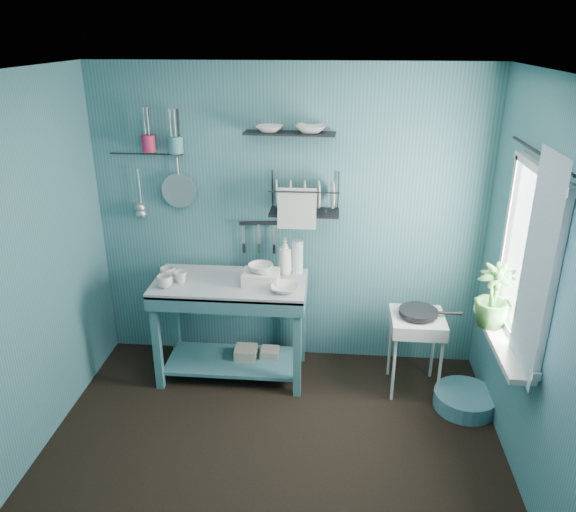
# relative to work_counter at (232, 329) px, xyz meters

# --- Properties ---
(floor) EXTENTS (3.20, 3.20, 0.00)m
(floor) POSITION_rel_work_counter_xyz_m (0.44, -1.12, -0.43)
(floor) COLOR black
(floor) RESTS_ON ground
(ceiling) EXTENTS (3.20, 3.20, 0.00)m
(ceiling) POSITION_rel_work_counter_xyz_m (0.44, -1.12, 2.07)
(ceiling) COLOR silver
(ceiling) RESTS_ON ground
(wall_back) EXTENTS (3.20, 0.00, 3.20)m
(wall_back) POSITION_rel_work_counter_xyz_m (0.44, 0.38, 0.82)
(wall_back) COLOR #34646B
(wall_back) RESTS_ON ground
(wall_front) EXTENTS (3.20, 0.00, 3.20)m
(wall_front) POSITION_rel_work_counter_xyz_m (0.44, -2.62, 0.82)
(wall_front) COLOR #34646B
(wall_front) RESTS_ON ground
(wall_left) EXTENTS (0.00, 3.00, 3.00)m
(wall_left) POSITION_rel_work_counter_xyz_m (-1.16, -1.12, 0.82)
(wall_left) COLOR #34646B
(wall_left) RESTS_ON ground
(wall_right) EXTENTS (0.00, 3.00, 3.00)m
(wall_right) POSITION_rel_work_counter_xyz_m (2.04, -1.12, 0.82)
(wall_right) COLOR #34646B
(wall_right) RESTS_ON ground
(work_counter) EXTENTS (1.25, 0.69, 0.86)m
(work_counter) POSITION_rel_work_counter_xyz_m (0.00, 0.00, 0.00)
(work_counter) COLOR #33666D
(work_counter) RESTS_ON floor
(mug_left) EXTENTS (0.12, 0.12, 0.10)m
(mug_left) POSITION_rel_work_counter_xyz_m (-0.48, -0.16, 0.48)
(mug_left) COLOR silver
(mug_left) RESTS_ON work_counter
(mug_mid) EXTENTS (0.14, 0.14, 0.09)m
(mug_mid) POSITION_rel_work_counter_xyz_m (-0.38, -0.06, 0.48)
(mug_mid) COLOR silver
(mug_mid) RESTS_ON work_counter
(mug_right) EXTENTS (0.17, 0.17, 0.10)m
(mug_right) POSITION_rel_work_counter_xyz_m (-0.50, 0.00, 0.48)
(mug_right) COLOR silver
(mug_right) RESTS_ON work_counter
(wash_tub) EXTENTS (0.28, 0.22, 0.10)m
(wash_tub) POSITION_rel_work_counter_xyz_m (0.25, -0.02, 0.48)
(wash_tub) COLOR silver
(wash_tub) RESTS_ON work_counter
(tub_bowl) EXTENTS (0.19, 0.19, 0.06)m
(tub_bowl) POSITION_rel_work_counter_xyz_m (0.25, -0.02, 0.56)
(tub_bowl) COLOR silver
(tub_bowl) RESTS_ON wash_tub
(soap_bottle) EXTENTS (0.12, 0.12, 0.30)m
(soap_bottle) POSITION_rel_work_counter_xyz_m (0.42, 0.20, 0.58)
(soap_bottle) COLOR silver
(soap_bottle) RESTS_ON work_counter
(water_bottle) EXTENTS (0.09, 0.09, 0.28)m
(water_bottle) POSITION_rel_work_counter_xyz_m (0.52, 0.22, 0.57)
(water_bottle) COLOR silver
(water_bottle) RESTS_ON work_counter
(counter_bowl) EXTENTS (0.22, 0.22, 0.05)m
(counter_bowl) POSITION_rel_work_counter_xyz_m (0.45, -0.15, 0.46)
(counter_bowl) COLOR silver
(counter_bowl) RESTS_ON work_counter
(hotplate_stand) EXTENTS (0.42, 0.42, 0.66)m
(hotplate_stand) POSITION_rel_work_counter_xyz_m (1.48, -0.08, -0.10)
(hotplate_stand) COLOR beige
(hotplate_stand) RESTS_ON floor
(frying_pan) EXTENTS (0.30, 0.30, 0.03)m
(frying_pan) POSITION_rel_work_counter_xyz_m (1.48, -0.08, 0.26)
(frying_pan) COLOR black
(frying_pan) RESTS_ON hotplate_stand
(knife_strip) EXTENTS (0.32, 0.06, 0.03)m
(knife_strip) POSITION_rel_work_counter_xyz_m (0.19, 0.35, 0.80)
(knife_strip) COLOR black
(knife_strip) RESTS_ON wall_back
(dish_rack) EXTENTS (0.55, 0.25, 0.32)m
(dish_rack) POSITION_rel_work_counter_xyz_m (0.57, 0.25, 1.09)
(dish_rack) COLOR black
(dish_rack) RESTS_ON wall_back
(upper_shelf) EXTENTS (0.71, 0.21, 0.02)m
(upper_shelf) POSITION_rel_work_counter_xyz_m (0.45, 0.28, 1.55)
(upper_shelf) COLOR black
(upper_shelf) RESTS_ON wall_back
(shelf_bowl_left) EXTENTS (0.22, 0.22, 0.05)m
(shelf_bowl_left) POSITION_rel_work_counter_xyz_m (0.30, 0.28, 1.61)
(shelf_bowl_left) COLOR silver
(shelf_bowl_left) RESTS_ON upper_shelf
(shelf_bowl_right) EXTENTS (0.25, 0.25, 0.06)m
(shelf_bowl_right) POSITION_rel_work_counter_xyz_m (0.61, 0.28, 1.62)
(shelf_bowl_right) COLOR silver
(shelf_bowl_right) RESTS_ON upper_shelf
(utensil_cup_magenta) EXTENTS (0.11, 0.11, 0.13)m
(utensil_cup_magenta) POSITION_rel_work_counter_xyz_m (-0.66, 0.30, 1.45)
(utensil_cup_magenta) COLOR #9F1D42
(utensil_cup_magenta) RESTS_ON wall_back
(utensil_cup_teal) EXTENTS (0.11, 0.11, 0.13)m
(utensil_cup_teal) POSITION_rel_work_counter_xyz_m (-0.45, 0.30, 1.44)
(utensil_cup_teal) COLOR teal
(utensil_cup_teal) RESTS_ON wall_back
(colander) EXTENTS (0.28, 0.03, 0.28)m
(colander) POSITION_rel_work_counter_xyz_m (-0.46, 0.33, 1.07)
(colander) COLOR #ACAEB4
(colander) RESTS_ON wall_back
(ladle_outer) EXTENTS (0.01, 0.01, 0.30)m
(ladle_outer) POSITION_rel_work_counter_xyz_m (-0.79, 0.34, 1.09)
(ladle_outer) COLOR #ACAEB4
(ladle_outer) RESTS_ON wall_back
(ladle_inner) EXTENTS (0.01, 0.01, 0.30)m
(ladle_inner) POSITION_rel_work_counter_xyz_m (-0.79, 0.34, 1.04)
(ladle_inner) COLOR #ACAEB4
(ladle_inner) RESTS_ON wall_back
(hook_rail) EXTENTS (0.60, 0.01, 0.01)m
(hook_rail) POSITION_rel_work_counter_xyz_m (-0.71, 0.35, 1.36)
(hook_rail) COLOR black
(hook_rail) RESTS_ON wall_back
(window_glass) EXTENTS (0.00, 1.10, 1.10)m
(window_glass) POSITION_rel_work_counter_xyz_m (2.02, -0.67, 0.97)
(window_glass) COLOR white
(window_glass) RESTS_ON wall_right
(windowsill) EXTENTS (0.16, 0.95, 0.04)m
(windowsill) POSITION_rel_work_counter_xyz_m (1.94, -0.67, 0.38)
(windowsill) COLOR beige
(windowsill) RESTS_ON wall_right
(curtain) EXTENTS (0.00, 1.35, 1.35)m
(curtain) POSITION_rel_work_counter_xyz_m (1.96, -0.97, 1.02)
(curtain) COLOR silver
(curtain) RESTS_ON wall_right
(curtain_rod) EXTENTS (0.02, 1.05, 0.02)m
(curtain_rod) POSITION_rel_work_counter_xyz_m (1.98, -0.67, 1.62)
(curtain_rod) COLOR black
(curtain_rod) RESTS_ON wall_right
(potted_plant) EXTENTS (0.31, 0.31, 0.44)m
(potted_plant) POSITION_rel_work_counter_xyz_m (1.89, -0.49, 0.62)
(potted_plant) COLOR #2C5E25
(potted_plant) RESTS_ON windowsill
(storage_tin_large) EXTENTS (0.18, 0.18, 0.22)m
(storage_tin_large) POSITION_rel_work_counter_xyz_m (0.10, 0.05, -0.32)
(storage_tin_large) COLOR gray
(storage_tin_large) RESTS_ON floor
(storage_tin_small) EXTENTS (0.15, 0.15, 0.20)m
(storage_tin_small) POSITION_rel_work_counter_xyz_m (0.30, 0.08, -0.33)
(storage_tin_small) COLOR gray
(storage_tin_small) RESTS_ON floor
(floor_basin) EXTENTS (0.47, 0.47, 0.13)m
(floor_basin) POSITION_rel_work_counter_xyz_m (1.86, -0.30, -0.36)
(floor_basin) COLOR teal
(floor_basin) RESTS_ON floor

